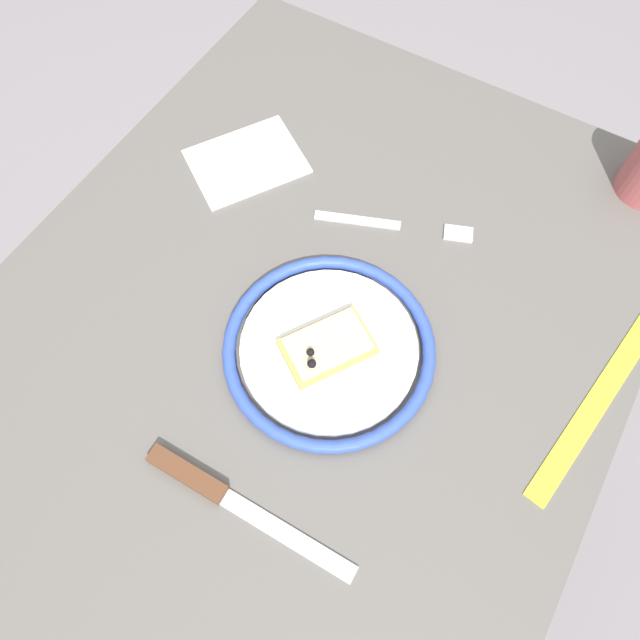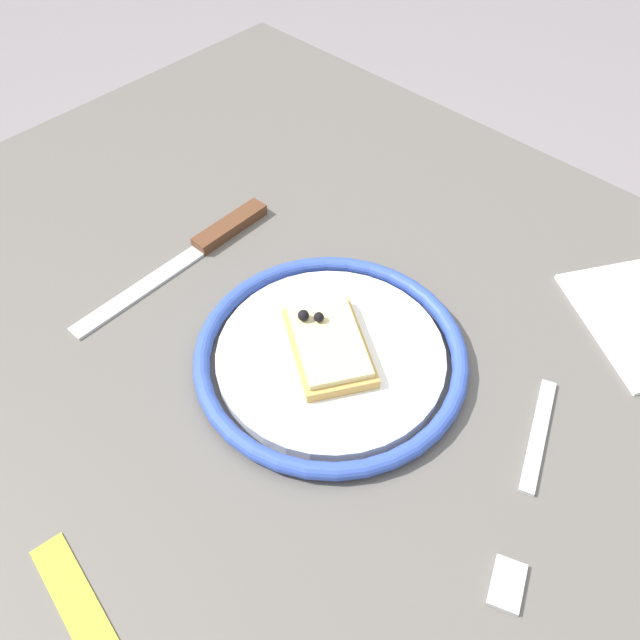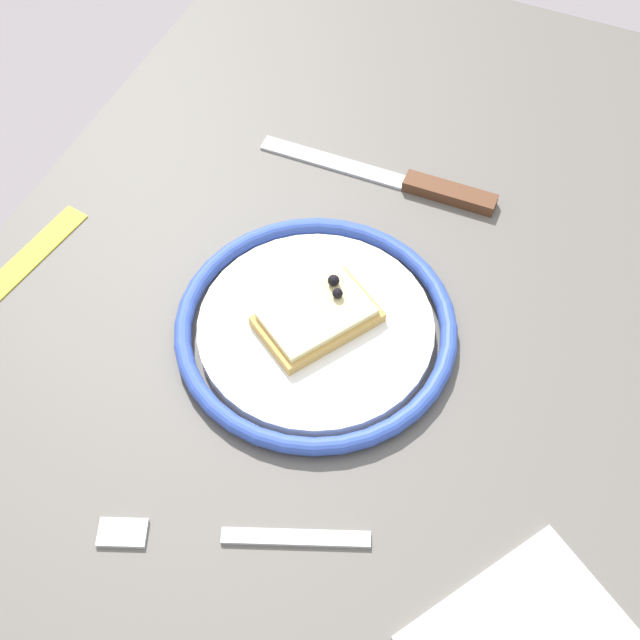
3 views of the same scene
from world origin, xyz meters
name	(u,v)px [view 3 (image 3 of 3)]	position (x,y,z in m)	size (l,w,h in m)	color
ground_plane	(348,598)	(0.00, 0.00, 0.00)	(6.00, 6.00, 0.00)	gray
dining_table	(365,396)	(0.00, 0.00, 0.63)	(1.00, 0.72, 0.74)	#5B5651
plate	(316,327)	(-0.02, 0.04, 0.74)	(0.24, 0.24, 0.02)	white
pizza_slice_near	(318,317)	(-0.01, 0.04, 0.76)	(0.12, 0.11, 0.03)	tan
knife	(417,184)	(0.18, 0.02, 0.74)	(0.02, 0.24, 0.01)	silver
fork	(231,536)	(-0.21, 0.03, 0.74)	(0.09, 0.19, 0.00)	silver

